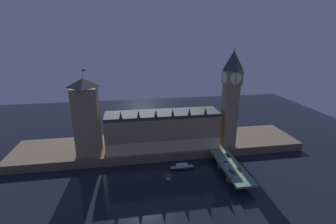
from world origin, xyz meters
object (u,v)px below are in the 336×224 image
Objects in this scene: pedestrian_mid_walk at (239,163)px; car_northbound_trail at (232,171)px; clock_tower at (231,96)px; car_northbound_lead at (225,163)px; car_southbound_lead at (239,169)px; street_lamp_far at (215,151)px; car_southbound_trail at (227,155)px; boat_upstream at (182,167)px; victoria_tower at (87,117)px; street_lamp_near at (232,173)px; pedestrian_far_rail at (218,159)px; pedestrian_near_rail at (227,171)px.

car_northbound_trail is at bearing -135.84° from pedestrian_mid_walk.
pedestrian_mid_walk is (-4.22, -30.67, -37.48)m from clock_tower.
car_northbound_lead is (-12.89, -28.26, -37.68)m from clock_tower.
car_southbound_lead is 22.34m from street_lamp_far.
car_southbound_trail is 13.19m from pedestrian_mid_walk.
street_lamp_far reaches higher than boat_upstream.
victoria_tower is at bearing 157.28° from car_southbound_lead.
victoria_tower is at bearing 150.32° from street_lamp_near.
car_southbound_lead is at bearing 22.30° from car_northbound_trail.
clock_tower is at bearing 70.64° from street_lamp_near.
victoria_tower is 94.68m from pedestrian_far_rail.
victoria_tower is 37.08× the size of pedestrian_mid_walk.
car_southbound_lead is 0.81× the size of car_southbound_trail.
car_southbound_trail is 10.06m from pedestrian_far_rail.
pedestrian_near_rail is at bearing -88.98° from street_lamp_far.
boat_upstream is (-27.31, 8.25, -5.48)m from car_northbound_lead.
street_lamp_far is at bearing 91.02° from pedestrian_near_rail.
car_southbound_trail is 9.75m from street_lamp_far.
car_southbound_trail is 22.87m from pedestrian_near_rail.
pedestrian_mid_walk is (2.89, 6.05, 0.24)m from car_southbound_lead.
clock_tower reaches higher than car_southbound_trail.
car_southbound_lead is at bearing -115.54° from pedestrian_mid_walk.
victoria_tower is 15.61× the size of car_southbound_lead.
victoria_tower is 107.16m from car_southbound_lead.
pedestrian_mid_walk is at bearing 35.66° from pedestrian_near_rail.
pedestrian_far_rail is at bearing 89.01° from street_lamp_near.
car_southbound_trail is at bearing 30.44° from pedestrian_far_rail.
street_lamp_near is (-9.07, -9.32, 3.55)m from car_southbound_lead.
clock_tower is 48.61m from pedestrian_mid_walk.
clock_tower is at bearing 55.43° from pedestrian_far_rail.
boat_upstream is at bearing 163.49° from pedestrian_mid_walk.
boat_upstream is at bearing -20.47° from victoria_tower.
clock_tower is at bearing 79.04° from car_southbound_lead.
pedestrian_mid_walk is at bearing 52.11° from street_lamp_near.
pedestrian_near_rail is 22.58m from street_lamp_far.
car_northbound_trail reaches higher than car_southbound_trail.
car_southbound_trail is (0.00, 18.91, 0.06)m from car_southbound_lead.
street_lamp_far is at bearing 90.00° from street_lamp_near.
street_lamp_far is (-0.40, 6.30, 3.16)m from pedestrian_far_rail.
clock_tower is 48.83m from car_northbound_lead.
pedestrian_mid_walk is at bearing -19.05° from victoria_tower.
car_southbound_trail is 2.60× the size of pedestrian_near_rail.
pedestrian_mid_walk is (2.89, -12.87, 0.18)m from car_southbound_trail.
street_lamp_near is at bearing -93.24° from pedestrian_near_rail.
car_southbound_trail reaches higher than car_northbound_lead.
street_lamp_near is (86.72, -49.43, -22.86)m from victoria_tower.
car_northbound_lead is 6.09m from pedestrian_far_rail.
car_northbound_lead is 0.72× the size of street_lamp_far.
victoria_tower is 107.63m from pedestrian_mid_walk.
pedestrian_near_rail is at bearing -165.46° from car_southbound_lead.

